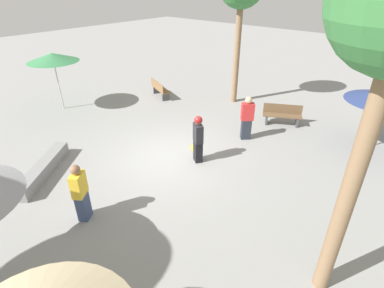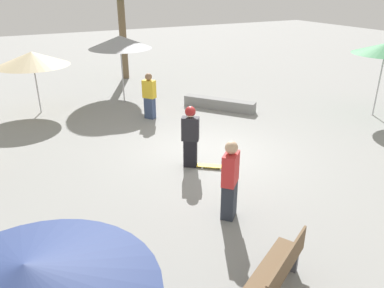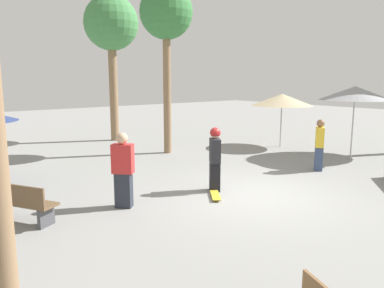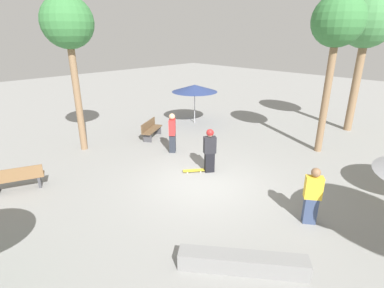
{
  "view_description": "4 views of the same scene",
  "coord_description": "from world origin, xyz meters",
  "px_view_note": "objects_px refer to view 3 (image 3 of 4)",
  "views": [
    {
      "loc": [
        -6.28,
        -6.4,
        5.53
      ],
      "look_at": [
        0.21,
        -0.82,
        0.73
      ],
      "focal_mm": 28.0,
      "sensor_mm": 36.0,
      "label": 1
    },
    {
      "loc": [
        8.42,
        -4.95,
        4.54
      ],
      "look_at": [
        0.8,
        -1.01,
        0.8
      ],
      "focal_mm": 35.0,
      "sensor_mm": 36.0,
      "label": 2
    },
    {
      "loc": [
        6.85,
        6.07,
        2.88
      ],
      "look_at": [
        0.84,
        -1.33,
        1.22
      ],
      "focal_mm": 35.0,
      "sensor_mm": 36.0,
      "label": 3
    },
    {
      "loc": [
        -6.25,
        6.79,
        4.93
      ],
      "look_at": [
        0.88,
        -0.39,
        1.11
      ],
      "focal_mm": 28.0,
      "sensor_mm": 36.0,
      "label": 4
    }
  ],
  "objects_px": {
    "shade_umbrella_grey": "(355,93)",
    "palm_tree_center_right": "(111,26)",
    "skateboard": "(215,195)",
    "bench_far": "(19,203)",
    "skater_main": "(215,157)",
    "shade_umbrella_tan": "(282,100)",
    "palm_tree_left": "(166,16)",
    "bystander_far": "(319,145)",
    "bystander_watching": "(123,170)"
  },
  "relations": [
    {
      "from": "skateboard",
      "to": "shade_umbrella_grey",
      "type": "relative_size",
      "value": 0.29
    },
    {
      "from": "shade_umbrella_grey",
      "to": "palm_tree_center_right",
      "type": "height_order",
      "value": "palm_tree_center_right"
    },
    {
      "from": "palm_tree_center_right",
      "to": "shade_umbrella_tan",
      "type": "bearing_deg",
      "value": 127.89
    },
    {
      "from": "palm_tree_center_right",
      "to": "bystander_watching",
      "type": "xyz_separation_m",
      "value": [
        4.3,
        8.66,
        -4.39
      ]
    },
    {
      "from": "skater_main",
      "to": "palm_tree_left",
      "type": "relative_size",
      "value": 0.26
    },
    {
      "from": "palm_tree_center_right",
      "to": "skateboard",
      "type": "bearing_deg",
      "value": 76.77
    },
    {
      "from": "skater_main",
      "to": "bystander_far",
      "type": "xyz_separation_m",
      "value": [
        -4.06,
        0.45,
        -0.08
      ]
    },
    {
      "from": "skater_main",
      "to": "bench_far",
      "type": "relative_size",
      "value": 1.03
    },
    {
      "from": "bystander_far",
      "to": "skater_main",
      "type": "bearing_deg",
      "value": -41.34
    },
    {
      "from": "skateboard",
      "to": "bench_far",
      "type": "bearing_deg",
      "value": -70.25
    },
    {
      "from": "skater_main",
      "to": "bystander_watching",
      "type": "distance_m",
      "value": 2.49
    },
    {
      "from": "shade_umbrella_grey",
      "to": "bystander_far",
      "type": "distance_m",
      "value": 2.86
    },
    {
      "from": "skateboard",
      "to": "skater_main",
      "type": "bearing_deg",
      "value": 176.14
    },
    {
      "from": "skateboard",
      "to": "palm_tree_left",
      "type": "distance_m",
      "value": 7.8
    },
    {
      "from": "shade_umbrella_tan",
      "to": "palm_tree_left",
      "type": "bearing_deg",
      "value": -23.26
    },
    {
      "from": "shade_umbrella_grey",
      "to": "bystander_far",
      "type": "height_order",
      "value": "shade_umbrella_grey"
    },
    {
      "from": "skater_main",
      "to": "bench_far",
      "type": "xyz_separation_m",
      "value": [
        4.57,
        -0.84,
        -0.47
      ]
    },
    {
      "from": "bystander_far",
      "to": "shade_umbrella_tan",
      "type": "bearing_deg",
      "value": -160.91
    },
    {
      "from": "bystander_far",
      "to": "palm_tree_center_right",
      "type": "bearing_deg",
      "value": -111.8
    },
    {
      "from": "shade_umbrella_grey",
      "to": "bystander_watching",
      "type": "height_order",
      "value": "shade_umbrella_grey"
    },
    {
      "from": "shade_umbrella_grey",
      "to": "bystander_watching",
      "type": "distance_m",
      "value": 9.06
    },
    {
      "from": "shade_umbrella_grey",
      "to": "bystander_watching",
      "type": "bearing_deg",
      "value": -3.92
    },
    {
      "from": "shade_umbrella_grey",
      "to": "bystander_watching",
      "type": "relative_size",
      "value": 1.53
    },
    {
      "from": "bench_far",
      "to": "shade_umbrella_grey",
      "type": "xyz_separation_m",
      "value": [
        -11.02,
        1.09,
        1.96
      ]
    },
    {
      "from": "skateboard",
      "to": "bench_far",
      "type": "height_order",
      "value": "bench_far"
    },
    {
      "from": "skateboard",
      "to": "shade_umbrella_grey",
      "type": "height_order",
      "value": "shade_umbrella_grey"
    },
    {
      "from": "bystander_watching",
      "to": "skateboard",
      "type": "bearing_deg",
      "value": 25.41
    },
    {
      "from": "skateboard",
      "to": "shade_umbrella_tan",
      "type": "distance_m",
      "value": 7.97
    },
    {
      "from": "skater_main",
      "to": "palm_tree_left",
      "type": "bearing_deg",
      "value": -167.6
    },
    {
      "from": "bystander_watching",
      "to": "skater_main",
      "type": "bearing_deg",
      "value": 38.28
    },
    {
      "from": "bench_far",
      "to": "bystander_watching",
      "type": "relative_size",
      "value": 0.94
    },
    {
      "from": "bench_far",
      "to": "palm_tree_left",
      "type": "height_order",
      "value": "palm_tree_left"
    },
    {
      "from": "shade_umbrella_grey",
      "to": "shade_umbrella_tan",
      "type": "bearing_deg",
      "value": -91.75
    },
    {
      "from": "skater_main",
      "to": "palm_tree_center_right",
      "type": "xyz_separation_m",
      "value": [
        -1.84,
        -9.02,
        4.35
      ]
    },
    {
      "from": "skateboard",
      "to": "shade_umbrella_grey",
      "type": "bearing_deg",
      "value": 128.41
    },
    {
      "from": "palm_tree_left",
      "to": "skateboard",
      "type": "bearing_deg",
      "value": 66.06
    },
    {
      "from": "skater_main",
      "to": "bystander_watching",
      "type": "relative_size",
      "value": 0.97
    },
    {
      "from": "bystander_watching",
      "to": "bench_far",
      "type": "bearing_deg",
      "value": -146.04
    },
    {
      "from": "skater_main",
      "to": "shade_umbrella_tan",
      "type": "xyz_separation_m",
      "value": [
        -6.55,
        -2.98,
        1.11
      ]
    },
    {
      "from": "shade_umbrella_tan",
      "to": "bystander_far",
      "type": "height_order",
      "value": "shade_umbrella_tan"
    },
    {
      "from": "shade_umbrella_grey",
      "to": "palm_tree_center_right",
      "type": "bearing_deg",
      "value": -63.58
    },
    {
      "from": "bystander_far",
      "to": "palm_tree_left",
      "type": "bearing_deg",
      "value": -104.06
    },
    {
      "from": "skater_main",
      "to": "palm_tree_center_right",
      "type": "bearing_deg",
      "value": -157.03
    },
    {
      "from": "bystander_watching",
      "to": "bystander_far",
      "type": "bearing_deg",
      "value": 39.52
    },
    {
      "from": "shade_umbrella_grey",
      "to": "bystander_far",
      "type": "xyz_separation_m",
      "value": [
        2.39,
        0.2,
        -1.57
      ]
    },
    {
      "from": "bench_far",
      "to": "shade_umbrella_tan",
      "type": "distance_m",
      "value": 11.43
    },
    {
      "from": "skater_main",
      "to": "palm_tree_center_right",
      "type": "distance_m",
      "value": 10.18
    },
    {
      "from": "palm_tree_center_right",
      "to": "bystander_far",
      "type": "distance_m",
      "value": 10.69
    },
    {
      "from": "skateboard",
      "to": "bench_far",
      "type": "distance_m",
      "value": 4.4
    },
    {
      "from": "palm_tree_left",
      "to": "bystander_far",
      "type": "relative_size",
      "value": 3.88
    }
  ]
}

